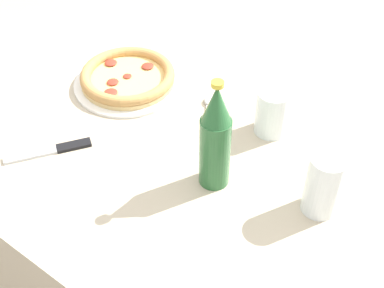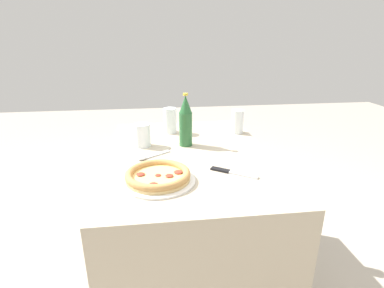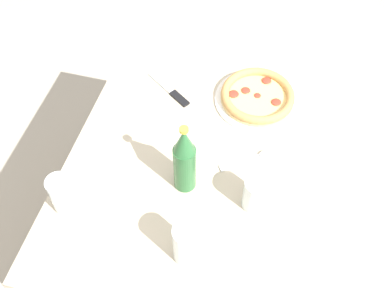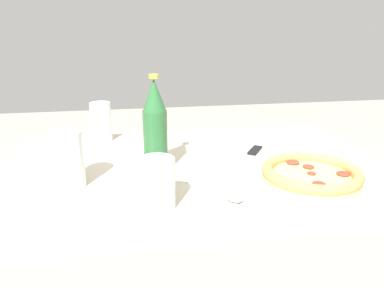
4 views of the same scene
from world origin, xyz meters
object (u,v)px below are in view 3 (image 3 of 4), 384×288
(pizza_salami, at_px, (257,97))
(glass_cola, at_px, (257,195))
(glass_red_wine, at_px, (187,244))
(knife, at_px, (170,90))
(spoon, at_px, (253,158))
(beer_bottle, at_px, (186,160))
(glass_water, at_px, (63,196))

(pizza_salami, height_order, glass_cola, glass_cola)
(pizza_salami, bearing_deg, glass_red_wine, 172.21)
(knife, height_order, spoon, spoon)
(pizza_salami, xyz_separation_m, glass_red_wine, (-0.58, 0.08, 0.04))
(glass_red_wine, relative_size, beer_bottle, 0.54)
(glass_cola, height_order, beer_bottle, beer_bottle)
(glass_red_wine, relative_size, glass_water, 1.07)
(glass_cola, distance_m, beer_bottle, 0.22)
(knife, distance_m, spoon, 0.38)
(pizza_salami, bearing_deg, beer_bottle, 159.39)
(glass_red_wine, height_order, beer_bottle, beer_bottle)
(pizza_salami, height_order, beer_bottle, beer_bottle)
(pizza_salami, distance_m, glass_cola, 0.39)
(glass_water, height_order, knife, glass_water)
(glass_water, height_order, spoon, glass_water)
(pizza_salami, relative_size, glass_water, 2.16)
(pizza_salami, bearing_deg, spoon, -172.06)
(glass_red_wine, height_order, spoon, glass_red_wine)
(glass_cola, bearing_deg, spoon, 12.31)
(glass_water, relative_size, knife, 0.75)
(glass_cola, relative_size, glass_water, 0.86)
(knife, bearing_deg, spoon, -122.23)
(glass_red_wine, bearing_deg, glass_cola, -36.21)
(pizza_salami, xyz_separation_m, knife, (-0.03, 0.29, -0.02))
(glass_red_wine, xyz_separation_m, glass_water, (0.05, 0.37, -0.01))
(pizza_salami, relative_size, glass_cola, 2.50)
(glass_cola, height_order, glass_water, glass_water)
(glass_cola, xyz_separation_m, glass_water, (-0.15, 0.51, 0.01))
(beer_bottle, height_order, knife, beer_bottle)
(pizza_salami, bearing_deg, knife, 96.36)
(glass_cola, xyz_separation_m, beer_bottle, (0.01, 0.21, 0.07))
(glass_red_wine, height_order, knife, glass_red_wine)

